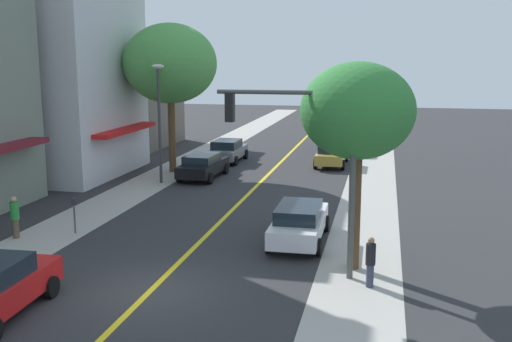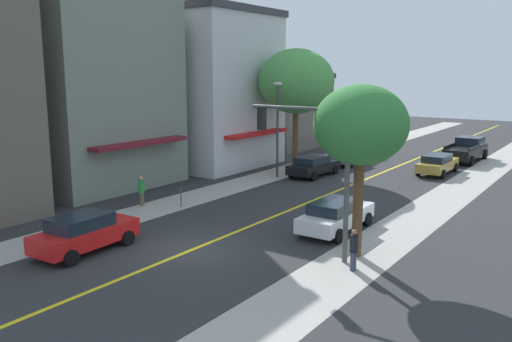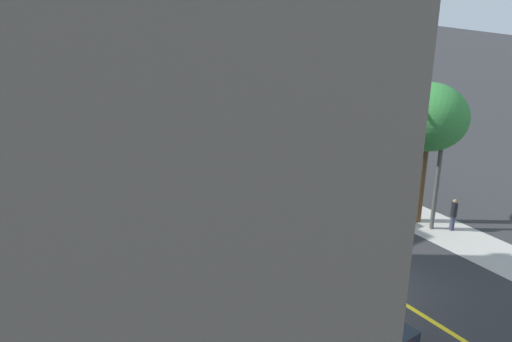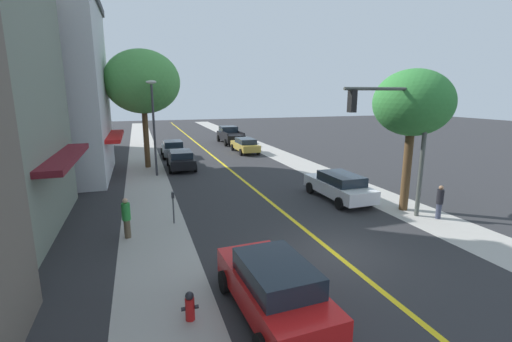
{
  "view_description": "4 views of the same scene",
  "coord_description": "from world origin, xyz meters",
  "px_view_note": "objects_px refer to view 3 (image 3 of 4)",
  "views": [
    {
      "loc": [
        6.7,
        -15.97,
        6.93
      ],
      "look_at": [
        1.12,
        9.95,
        1.87
      ],
      "focal_mm": 42.07,
      "sensor_mm": 36.0,
      "label": 1
    },
    {
      "loc": [
        14.13,
        -15.55,
        7.26
      ],
      "look_at": [
        -1.81,
        7.27,
        2.01
      ],
      "focal_mm": 37.14,
      "sensor_mm": 36.0,
      "label": 2
    },
    {
      "loc": [
        -14.7,
        -12.74,
        12.23
      ],
      "look_at": [
        1.14,
        10.24,
        1.43
      ],
      "focal_mm": 39.83,
      "sensor_mm": 36.0,
      "label": 3
    },
    {
      "loc": [
        -6.45,
        -10.19,
        5.64
      ],
      "look_at": [
        -0.79,
        6.64,
        1.74
      ],
      "focal_mm": 24.63,
      "sensor_mm": 36.0,
      "label": 4
    }
  ],
  "objects_px": {
    "pedestrian_black_shirt": "(453,214)",
    "traffic_light_mast": "(422,151)",
    "street_tree_right_corner": "(64,65)",
    "street_lamp": "(99,122)",
    "grey_sedan_left_curb": "(92,140)",
    "white_sedan_right_curb": "(349,199)",
    "black_sedan_left_curb": "(126,165)",
    "black_pickup_truck": "(148,100)",
    "street_tree_left_near": "(428,118)",
    "parking_meter": "(200,253)",
    "pedestrian_green_shirt": "(169,281)",
    "red_sedan_left_curb": "(368,340)",
    "gold_sedan_right_curb": "(185,122)"
  },
  "relations": [
    {
      "from": "gold_sedan_right_curb",
      "to": "grey_sedan_left_curb",
      "type": "bearing_deg",
      "value": 91.42
    },
    {
      "from": "street_tree_left_near",
      "to": "street_lamp",
      "type": "xyz_separation_m",
      "value": [
        -11.24,
        11.66,
        -1.16
      ]
    },
    {
      "from": "grey_sedan_left_curb",
      "to": "pedestrian_green_shirt",
      "type": "height_order",
      "value": "pedestrian_green_shirt"
    },
    {
      "from": "black_sedan_left_curb",
      "to": "grey_sedan_left_curb",
      "type": "bearing_deg",
      "value": 2.28
    },
    {
      "from": "street_tree_left_near",
      "to": "pedestrian_black_shirt",
      "type": "relative_size",
      "value": 4.3
    },
    {
      "from": "white_sedan_right_curb",
      "to": "pedestrian_green_shirt",
      "type": "relative_size",
      "value": 2.9
    },
    {
      "from": "white_sedan_right_curb",
      "to": "pedestrian_green_shirt",
      "type": "distance_m",
      "value": 10.96
    },
    {
      "from": "street_tree_left_near",
      "to": "gold_sedan_right_curb",
      "type": "height_order",
      "value": "street_tree_left_near"
    },
    {
      "from": "parking_meter",
      "to": "gold_sedan_right_curb",
      "type": "distance_m",
      "value": 19.51
    },
    {
      "from": "street_tree_right_corner",
      "to": "gold_sedan_right_curb",
      "type": "height_order",
      "value": "street_tree_right_corner"
    },
    {
      "from": "gold_sedan_right_curb",
      "to": "traffic_light_mast",
      "type": "bearing_deg",
      "value": -176.72
    },
    {
      "from": "street_tree_right_corner",
      "to": "gold_sedan_right_curb",
      "type": "xyz_separation_m",
      "value": [
        9.3,
        4.28,
        -5.76
      ]
    },
    {
      "from": "parking_meter",
      "to": "street_tree_left_near",
      "type": "bearing_deg",
      "value": -8.77
    },
    {
      "from": "pedestrian_green_shirt",
      "to": "pedestrian_black_shirt",
      "type": "bearing_deg",
      "value": 162.33
    },
    {
      "from": "white_sedan_right_curb",
      "to": "pedestrian_black_shirt",
      "type": "distance_m",
      "value": 4.94
    },
    {
      "from": "street_tree_right_corner",
      "to": "red_sedan_left_curb",
      "type": "relative_size",
      "value": 1.98
    },
    {
      "from": "parking_meter",
      "to": "black_sedan_left_curb",
      "type": "bearing_deg",
      "value": 81.66
    },
    {
      "from": "black_sedan_left_curb",
      "to": "pedestrian_green_shirt",
      "type": "relative_size",
      "value": 2.8
    },
    {
      "from": "traffic_light_mast",
      "to": "black_sedan_left_curb",
      "type": "xyz_separation_m",
      "value": [
        -7.97,
        14.36,
        -3.4
      ]
    },
    {
      "from": "white_sedan_right_curb",
      "to": "gold_sedan_right_curb",
      "type": "bearing_deg",
      "value": 0.5
    },
    {
      "from": "street_lamp",
      "to": "traffic_light_mast",
      "type": "bearing_deg",
      "value": -51.92
    },
    {
      "from": "street_lamp",
      "to": "white_sedan_right_curb",
      "type": "height_order",
      "value": "street_lamp"
    },
    {
      "from": "pedestrian_black_shirt",
      "to": "pedestrian_green_shirt",
      "type": "distance_m",
      "value": 13.75
    },
    {
      "from": "red_sedan_left_curb",
      "to": "gold_sedan_right_curb",
      "type": "distance_m",
      "value": 26.04
    },
    {
      "from": "street_tree_left_near",
      "to": "parking_meter",
      "type": "distance_m",
      "value": 11.96
    },
    {
      "from": "white_sedan_right_curb",
      "to": "black_sedan_left_curb",
      "type": "bearing_deg",
      "value": 32.91
    },
    {
      "from": "street_tree_right_corner",
      "to": "traffic_light_mast",
      "type": "height_order",
      "value": "street_tree_right_corner"
    },
    {
      "from": "black_sedan_left_curb",
      "to": "black_pickup_truck",
      "type": "distance_m",
      "value": 14.73
    },
    {
      "from": "street_lamp",
      "to": "grey_sedan_left_curb",
      "type": "height_order",
      "value": "street_lamp"
    },
    {
      "from": "black_sedan_left_curb",
      "to": "pedestrian_green_shirt",
      "type": "xyz_separation_m",
      "value": [
        -3.64,
        -12.77,
        0.12
      ]
    },
    {
      "from": "street_lamp",
      "to": "white_sedan_right_curb",
      "type": "bearing_deg",
      "value": -45.25
    },
    {
      "from": "street_tree_left_near",
      "to": "grey_sedan_left_curb",
      "type": "height_order",
      "value": "street_tree_left_near"
    },
    {
      "from": "parking_meter",
      "to": "red_sedan_left_curb",
      "type": "relative_size",
      "value": 0.32
    },
    {
      "from": "street_lamp",
      "to": "grey_sedan_left_curb",
      "type": "distance_m",
      "value": 8.3
    },
    {
      "from": "black_pickup_truck",
      "to": "pedestrian_green_shirt",
      "type": "height_order",
      "value": "black_pickup_truck"
    },
    {
      "from": "parking_meter",
      "to": "black_pickup_truck",
      "type": "relative_size",
      "value": 0.23
    },
    {
      "from": "street_tree_left_near",
      "to": "red_sedan_left_curb",
      "type": "xyz_separation_m",
      "value": [
        -9.28,
        -5.92,
        -4.38
      ]
    },
    {
      "from": "grey_sedan_left_curb",
      "to": "pedestrian_black_shirt",
      "type": "height_order",
      "value": "pedestrian_black_shirt"
    },
    {
      "from": "street_lamp",
      "to": "black_sedan_left_curb",
      "type": "relative_size",
      "value": 1.42
    },
    {
      "from": "street_tree_right_corner",
      "to": "red_sedan_left_curb",
      "type": "distance_m",
      "value": 21.75
    },
    {
      "from": "white_sedan_right_curb",
      "to": "street_lamp",
      "type": "bearing_deg",
      "value": 44.33
    },
    {
      "from": "pedestrian_green_shirt",
      "to": "red_sedan_left_curb",
      "type": "bearing_deg",
      "value": 111.01
    },
    {
      "from": "red_sedan_left_curb",
      "to": "grey_sedan_left_curb",
      "type": "distance_m",
      "value": 24.99
    },
    {
      "from": "pedestrian_black_shirt",
      "to": "traffic_light_mast",
      "type": "bearing_deg",
      "value": -156.65
    },
    {
      "from": "street_tree_right_corner",
      "to": "pedestrian_black_shirt",
      "type": "relative_size",
      "value": 5.64
    },
    {
      "from": "black_pickup_truck",
      "to": "pedestrian_black_shirt",
      "type": "relative_size",
      "value": 3.9
    },
    {
      "from": "parking_meter",
      "to": "black_sedan_left_curb",
      "type": "relative_size",
      "value": 0.31
    },
    {
      "from": "parking_meter",
      "to": "red_sedan_left_curb",
      "type": "height_order",
      "value": "red_sedan_left_curb"
    },
    {
      "from": "street_tree_right_corner",
      "to": "grey_sedan_left_curb",
      "type": "xyz_separation_m",
      "value": [
        2.36,
        4.14,
        -5.74
      ]
    },
    {
      "from": "white_sedan_right_curb",
      "to": "pedestrian_black_shirt",
      "type": "xyz_separation_m",
      "value": [
        2.76,
        -4.09,
        0.06
      ]
    }
  ]
}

